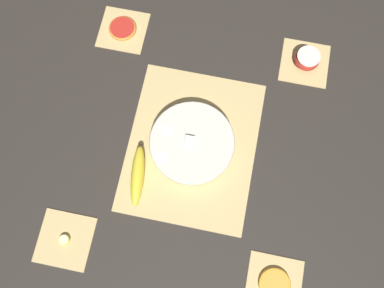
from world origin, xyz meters
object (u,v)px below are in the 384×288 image
(fruit_salad_bowl, at_px, (192,143))
(banana_coin_single, at_px, (64,240))
(grapefruit_slice, at_px, (122,28))
(apple_half, at_px, (307,59))
(whole_banana, at_px, (138,175))
(orange_slice_whole, at_px, (275,284))

(fruit_salad_bowl, distance_m, banana_coin_single, 0.46)
(grapefruit_slice, bearing_deg, fruit_salad_bowl, -138.69)
(fruit_salad_bowl, bearing_deg, grapefruit_slice, 41.31)
(fruit_salad_bowl, bearing_deg, banana_coin_single, 138.69)
(apple_half, bearing_deg, whole_banana, 136.61)
(whole_banana, distance_m, grapefruit_slice, 0.49)
(whole_banana, relative_size, orange_slice_whole, 2.07)
(fruit_salad_bowl, distance_m, grapefruit_slice, 0.46)
(banana_coin_single, distance_m, grapefruit_slice, 0.68)
(whole_banana, relative_size, banana_coin_single, 5.72)
(fruit_salad_bowl, distance_m, whole_banana, 0.18)
(whole_banana, bearing_deg, grapefruit_slice, 19.47)
(orange_slice_whole, relative_size, grapefruit_slice, 0.99)
(whole_banana, distance_m, orange_slice_whole, 0.49)
(grapefruit_slice, bearing_deg, apple_half, -90.00)
(fruit_salad_bowl, distance_m, orange_slice_whole, 0.46)
(whole_banana, relative_size, apple_half, 2.36)
(fruit_salad_bowl, relative_size, apple_half, 3.20)
(fruit_salad_bowl, bearing_deg, whole_banana, 131.60)
(apple_half, distance_m, banana_coin_single, 0.91)
(fruit_salad_bowl, distance_m, apple_half, 0.46)
(apple_half, bearing_deg, banana_coin_single, 138.65)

